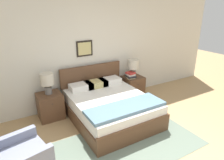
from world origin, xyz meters
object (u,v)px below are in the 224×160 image
nightstand_near_window (50,106)px  table_lamp_by_door (133,66)px  nightstand_by_door (132,87)px  bed (110,106)px  table_lamp_near_window (47,81)px

nightstand_near_window → table_lamp_by_door: bearing=0.6°
nightstand_by_door → bed: bearing=-148.0°
bed → nightstand_by_door: (1.11, 0.69, -0.01)m
table_lamp_by_door → bed: bearing=-147.6°
nightstand_near_window → nightstand_by_door: size_ratio=1.00×
nightstand_by_door → table_lamp_near_window: bearing=179.4°
bed → table_lamp_by_door: 1.46m
bed → table_lamp_near_window: table_lamp_near_window is taller
nightstand_near_window → nightstand_by_door: same height
bed → nightstand_near_window: 1.31m
table_lamp_near_window → table_lamp_by_door: 2.23m
nightstand_near_window → table_lamp_near_window: (0.01, 0.02, 0.58)m
nightstand_near_window → table_lamp_by_door: 2.31m
bed → table_lamp_near_window: (-1.10, 0.72, 0.57)m
bed → table_lamp_by_door: bearing=32.4°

